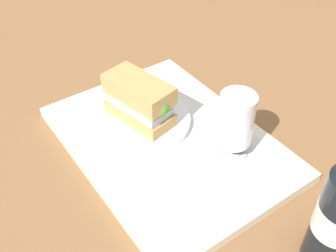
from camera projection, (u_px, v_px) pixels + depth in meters
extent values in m
plane|color=brown|center=(168.00, 146.00, 0.75)|extent=(3.00, 3.00, 0.00)
cube|color=beige|center=(168.00, 142.00, 0.75)|extent=(0.44, 0.32, 0.02)
cube|color=silver|center=(168.00, 138.00, 0.74)|extent=(0.38, 0.27, 0.00)
cylinder|color=white|center=(140.00, 121.00, 0.76)|extent=(0.19, 0.19, 0.01)
cube|color=tan|center=(140.00, 113.00, 0.75)|extent=(0.14, 0.09, 0.02)
cube|color=#9EA3A8|center=(139.00, 104.00, 0.74)|extent=(0.13, 0.08, 0.02)
cube|color=silver|center=(139.00, 99.00, 0.73)|extent=(0.12, 0.07, 0.01)
sphere|color=#47932D|center=(159.00, 107.00, 0.70)|extent=(0.04, 0.04, 0.04)
cube|color=tan|center=(139.00, 89.00, 0.72)|extent=(0.14, 0.09, 0.04)
cylinder|color=silver|center=(231.00, 152.00, 0.71)|extent=(0.06, 0.06, 0.01)
cylinder|color=silver|center=(232.00, 145.00, 0.70)|extent=(0.01, 0.01, 0.02)
cylinder|color=silver|center=(236.00, 119.00, 0.66)|extent=(0.06, 0.06, 0.09)
cylinder|color=gold|center=(235.00, 127.00, 0.67)|extent=(0.06, 0.06, 0.06)
cylinder|color=white|center=(237.00, 110.00, 0.65)|extent=(0.05, 0.05, 0.01)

